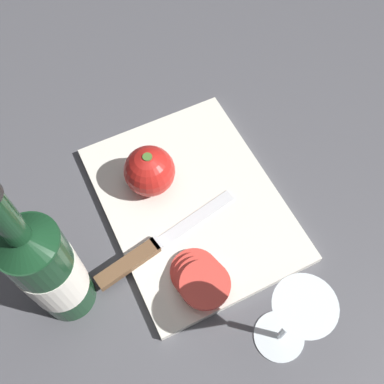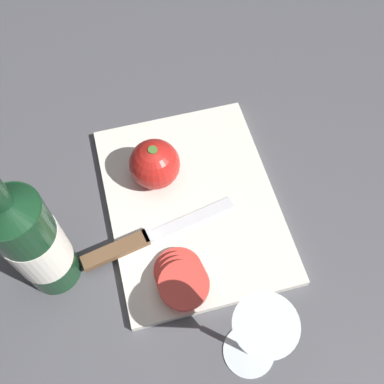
{
  "view_description": "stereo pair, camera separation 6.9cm",
  "coord_description": "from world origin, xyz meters",
  "px_view_note": "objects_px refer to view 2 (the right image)",
  "views": [
    {
      "loc": [
        -0.23,
        0.19,
        0.68
      ],
      "look_at": [
        0.08,
        0.03,
        0.05
      ],
      "focal_mm": 42.0,
      "sensor_mm": 36.0,
      "label": 1
    },
    {
      "loc": [
        -0.26,
        0.12,
        0.68
      ],
      "look_at": [
        0.08,
        0.03,
        0.05
      ],
      "focal_mm": 42.0,
      "sensor_mm": 36.0,
      "label": 2
    }
  ],
  "objects_px": {
    "whole_tomato": "(155,164)",
    "tomato_slice_stack_near": "(181,278)",
    "wine_bottle": "(33,241)",
    "knife": "(129,245)",
    "wine_glass": "(260,335)"
  },
  "relations": [
    {
      "from": "whole_tomato",
      "to": "tomato_slice_stack_near",
      "type": "xyz_separation_m",
      "value": [
        -0.19,
        0.0,
        -0.03
      ]
    },
    {
      "from": "wine_bottle",
      "to": "knife",
      "type": "xyz_separation_m",
      "value": [
        0.0,
        -0.12,
        -0.1
      ]
    },
    {
      "from": "knife",
      "to": "tomato_slice_stack_near",
      "type": "relative_size",
      "value": 2.43
    },
    {
      "from": "wine_bottle",
      "to": "tomato_slice_stack_near",
      "type": "xyz_separation_m",
      "value": [
        -0.07,
        -0.18,
        -0.09
      ]
    },
    {
      "from": "wine_bottle",
      "to": "whole_tomato",
      "type": "height_order",
      "value": "wine_bottle"
    },
    {
      "from": "knife",
      "to": "tomato_slice_stack_near",
      "type": "bearing_deg",
      "value": -60.44
    },
    {
      "from": "wine_bottle",
      "to": "wine_glass",
      "type": "relative_size",
      "value": 1.92
    },
    {
      "from": "wine_glass",
      "to": "whole_tomato",
      "type": "distance_m",
      "value": 0.32
    },
    {
      "from": "wine_glass",
      "to": "knife",
      "type": "bearing_deg",
      "value": 34.32
    },
    {
      "from": "wine_glass",
      "to": "tomato_slice_stack_near",
      "type": "distance_m",
      "value": 0.17
    },
    {
      "from": "wine_bottle",
      "to": "wine_glass",
      "type": "height_order",
      "value": "wine_bottle"
    },
    {
      "from": "tomato_slice_stack_near",
      "to": "knife",
      "type": "bearing_deg",
      "value": 40.56
    },
    {
      "from": "wine_bottle",
      "to": "tomato_slice_stack_near",
      "type": "bearing_deg",
      "value": -111.12
    },
    {
      "from": "wine_bottle",
      "to": "whole_tomato",
      "type": "relative_size",
      "value": 3.98
    },
    {
      "from": "wine_bottle",
      "to": "knife",
      "type": "relative_size",
      "value": 1.31
    }
  ]
}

